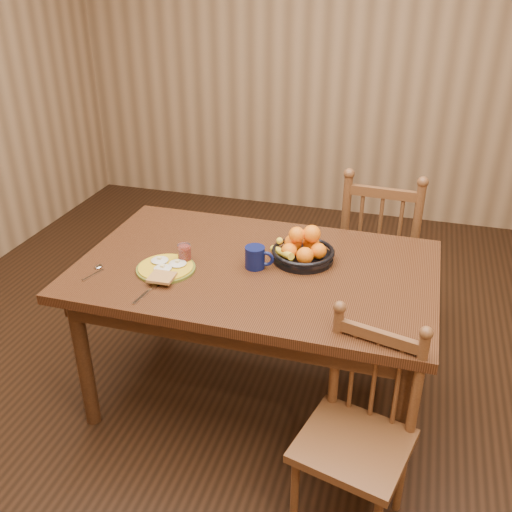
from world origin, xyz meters
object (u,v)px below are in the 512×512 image
(breakfast_plate, at_px, (166,268))
(fruit_bowl, at_px, (303,250))
(chair_near, at_px, (357,435))
(coffee_mug, at_px, (256,257))
(dining_table, at_px, (256,282))
(chair_far, at_px, (380,254))

(breakfast_plate, distance_m, fruit_bowl, 0.63)
(chair_near, bearing_deg, coffee_mug, 149.14)
(coffee_mug, bearing_deg, dining_table, 104.88)
(chair_near, height_order, breakfast_plate, chair_near)
(coffee_mug, xyz_separation_m, fruit_bowl, (0.18, 0.13, 0.00))
(chair_far, relative_size, coffee_mug, 7.45)
(dining_table, height_order, fruit_bowl, fruit_bowl)
(chair_far, bearing_deg, chair_near, 95.43)
(dining_table, xyz_separation_m, chair_far, (0.50, 0.79, -0.18))
(dining_table, height_order, chair_far, chair_far)
(breakfast_plate, bearing_deg, chair_far, 47.36)
(dining_table, bearing_deg, breakfast_plate, -157.41)
(dining_table, relative_size, chair_near, 1.87)
(chair_near, distance_m, breakfast_plate, 1.08)
(chair_near, xyz_separation_m, fruit_bowl, (-0.37, 0.68, 0.39))
(chair_near, xyz_separation_m, breakfast_plate, (-0.93, 0.41, 0.35))
(breakfast_plate, height_order, coffee_mug, coffee_mug)
(fruit_bowl, bearing_deg, coffee_mug, -144.57)
(chair_far, relative_size, breakfast_plate, 3.45)
(breakfast_plate, height_order, fruit_bowl, fruit_bowl)
(chair_far, xyz_separation_m, breakfast_plate, (-0.87, -0.95, 0.28))
(coffee_mug, distance_m, fruit_bowl, 0.23)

